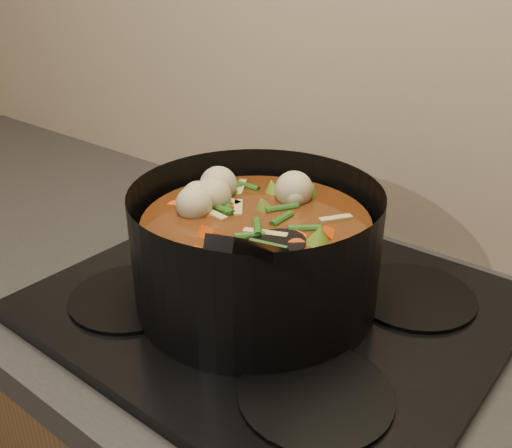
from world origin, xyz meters
The scene contains 3 objects.
stovetop centered at (0.00, 1.93, 0.92)m, with size 0.62×0.54×0.03m.
stockpot centered at (-0.02, 1.91, 1.01)m, with size 0.40×0.46×0.25m.
saucepan centered at (-0.19, 2.05, 0.98)m, with size 0.15×0.15×0.13m.
Camera 1 is at (0.42, 1.37, 1.40)m, focal length 40.00 mm.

